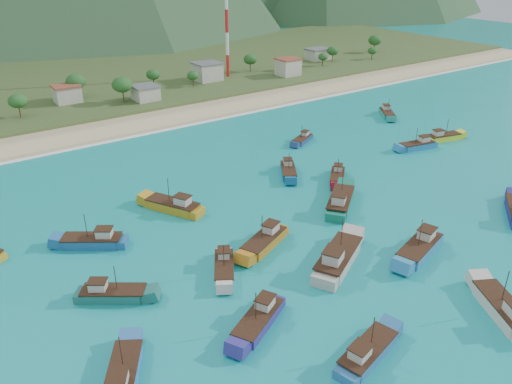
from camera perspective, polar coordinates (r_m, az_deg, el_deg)
ground at (r=81.17m, az=4.38°, el=-7.39°), size 600.00×600.00×0.00m
beach at (r=144.94m, az=-15.86°, el=7.07°), size 400.00×18.00×1.20m
land at (r=201.69m, az=-22.10°, el=11.34°), size 400.00×110.00×2.40m
surf_line at (r=136.43m, az=-14.44°, el=6.08°), size 400.00×2.50×0.08m
village at (r=166.09m, az=-19.93°, el=10.48°), size 211.57×28.63×6.84m
vegetation at (r=166.27m, az=-18.82°, el=10.91°), size 274.79×25.91×8.51m
radio_tower at (r=189.17m, az=-3.40°, el=20.12°), size 1.20×1.20×47.63m
boat_3 at (r=129.35m, az=5.34°, el=5.95°), size 8.61×5.91×4.95m
boat_4 at (r=108.47m, az=9.28°, el=1.71°), size 8.56×8.32×5.44m
boat_6 at (r=83.29m, az=0.98°, el=-5.71°), size 11.46×7.50×6.55m
boat_7 at (r=67.48m, az=0.30°, el=-14.49°), size 10.73×7.65×6.20m
boat_8 at (r=64.47m, az=12.57°, el=-17.59°), size 10.94×5.54×6.20m
boat_9 at (r=109.83m, az=3.72°, el=2.36°), size 7.72×9.67×5.73m
boat_11 at (r=74.66m, az=-16.09°, el=-11.19°), size 9.91×8.21×5.93m
boat_13 at (r=79.35m, az=9.32°, el=-7.62°), size 13.96×10.00×8.08m
boat_14 at (r=77.44m, az=-3.66°, el=-8.63°), size 7.31×9.48×5.57m
boat_16 at (r=154.53m, az=14.73°, el=8.62°), size 8.20×9.71×5.84m
boat_17 at (r=76.48m, az=26.47°, el=-12.01°), size 8.80×12.10×7.02m
boat_19 at (r=62.30m, az=-14.99°, el=-19.79°), size 8.31×10.84×6.36m
boat_21 at (r=85.47m, az=18.20°, el=-6.18°), size 12.54×6.73×7.11m
boat_25 at (r=138.68m, az=20.60°, el=5.84°), size 10.46×5.24×5.94m
boat_28 at (r=96.68m, az=9.60°, el=-1.19°), size 12.46×10.84×7.58m
boat_29 at (r=130.58m, az=17.98°, el=5.05°), size 10.47×4.95×5.96m
boat_30 at (r=95.42m, az=-9.39°, el=-1.65°), size 8.54×11.91×6.89m
boat_33 at (r=87.64m, az=-18.08°, el=-5.42°), size 10.72×8.77×6.39m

